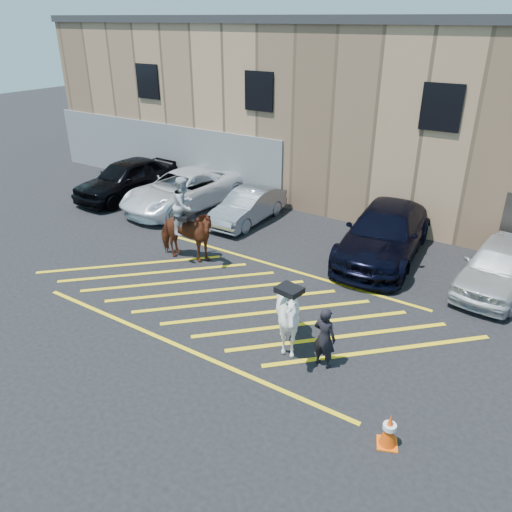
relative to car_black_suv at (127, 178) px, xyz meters
The scene contains 12 objects.
ground 10.28m from the car_black_suv, 25.64° to the right, with size 90.00×90.00×0.00m, color black.
car_black_suv is the anchor object (origin of this frame).
car_white_pickup 2.97m from the car_black_suv, ahead, with size 2.54×5.50×1.53m, color white.
car_silver_sedan 6.11m from the car_black_suv, ahead, with size 1.33×3.80×1.25m, color gray.
car_blue_suv 11.58m from the car_black_suv, ahead, with size 2.31×5.68×1.65m, color black.
car_white_suv 15.13m from the car_black_suv, ahead, with size 1.70×4.23×1.44m, color silver.
handler 13.87m from the car_black_suv, 25.43° to the right, with size 0.55×0.36×1.50m, color black.
warehouse 12.25m from the car_black_suv, 39.31° to the left, with size 32.42×10.20×7.30m.
hatching_zone 10.42m from the car_black_suv, 27.14° to the right, with size 12.60×5.12×0.01m.
mounted_bay 7.23m from the car_black_suv, 28.66° to the right, with size 2.28×1.35×2.82m.
saddled_white 12.98m from the car_black_suv, 27.02° to the right, with size 1.73×1.88×1.84m.
traffic_cone 16.40m from the car_black_suv, 26.98° to the right, with size 0.50×0.50×0.73m.
Camera 1 is at (7.11, -10.10, 7.22)m, focal length 35.00 mm.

